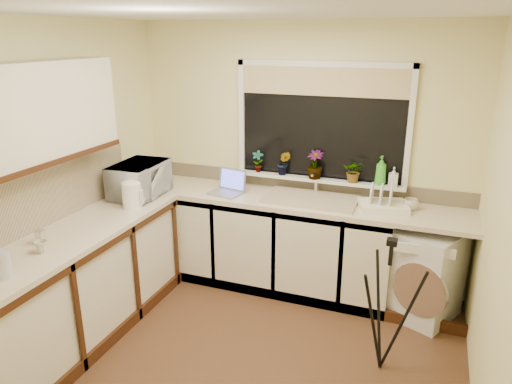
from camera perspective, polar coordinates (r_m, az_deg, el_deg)
The scene contains 34 objects.
floor at distance 3.78m, azimuth -1.88°, elevation -19.49°, with size 3.20×3.20×0.00m, color #543721.
ceiling at distance 2.99m, azimuth -2.41°, elevation 20.80°, with size 3.20×3.20×0.00m, color white.
wall_back at distance 4.54m, azimuth 5.22°, elevation 4.33°, with size 3.20×3.20×0.00m, color beige.
wall_front at distance 2.03m, azimuth -19.30°, elevation -15.56°, with size 3.20×3.20×0.00m, color beige.
wall_left at distance 4.05m, azimuth -23.49°, elevation 1.10°, with size 3.00×3.00×0.00m, color beige.
wall_right at distance 2.99m, azimuth 27.57°, elevation -5.35°, with size 3.00×3.00×0.00m, color beige.
base_cabinet_back at distance 4.63m, azimuth 0.03°, elevation -5.75°, with size 2.55×0.60×0.86m, color silver.
base_cabinet_left at distance 3.96m, azimuth -21.80°, elevation -11.64°, with size 0.54×2.40×0.86m, color silver.
worktop_back at distance 4.36m, azimuth 4.02°, elevation -0.96°, with size 3.20×0.60×0.04m, color beige.
worktop_left at distance 3.76m, azimuth -22.61°, elevation -5.67°, with size 0.60×2.40×0.04m, color beige.
upper_cabinet at distance 3.51m, azimuth -27.80°, elevation 7.73°, with size 0.28×1.90×0.70m, color silver.
splashback_left at distance 3.87m, azimuth -26.18°, elevation -1.59°, with size 0.02×2.40×0.45m, color beige.
splashback_back at distance 4.60m, azimuth 5.09°, elevation 1.22°, with size 3.20×0.02×0.14m, color beige.
window_glass at distance 4.41m, azimuth 7.82°, elevation 8.14°, with size 1.50×0.02×1.00m, color black.
window_blind at distance 4.34m, azimuth 7.96°, elevation 12.96°, with size 1.50×0.02×0.25m, color tan.
windowsill at distance 4.48m, azimuth 7.37°, elevation 1.53°, with size 1.60×0.14×0.03m, color white.
sink at distance 4.30m, azimuth 6.58°, elevation -0.85°, with size 0.82×0.46×0.03m, color tan.
faucet at distance 4.44m, azimuth 7.21°, elevation 1.17°, with size 0.03×0.03×0.24m, color silver.
washing_machine at distance 4.35m, azimuth 19.17°, elevation -9.01°, with size 0.56×0.54×0.79m, color silver.
laptop at distance 4.48m, azimuth -3.31°, elevation 0.64°, with size 0.34×0.30×0.22m.
kettle at distance 4.21m, azimuth -14.63°, elevation -0.41°, with size 0.17×0.17×0.22m, color white.
dish_rack at distance 4.20m, azimuth 14.94°, elevation -1.65°, with size 0.40×0.30×0.06m, color white.
tripod at distance 3.55m, azimuth 15.27°, elevation -13.05°, with size 0.49×0.49×1.02m, color black, non-canonical shape.
glass_jug at distance 3.32m, azimuth -28.30°, elevation -7.68°, with size 0.12×0.12×0.17m, color #B4B9BF.
steel_jar at distance 3.73m, azimuth -24.44°, elevation -4.95°, with size 0.07×0.07×0.10m, color silver.
microwave at distance 4.49m, azimuth -13.77°, elevation 1.44°, with size 0.56×0.38×0.31m, color white.
plant_a at distance 4.60m, azimuth 0.21°, elevation 3.69°, with size 0.11×0.07×0.21m, color #999999.
plant_b at distance 4.51m, azimuth 3.35°, elevation 3.47°, with size 0.13×0.10×0.23m, color #999999.
plant_c at distance 4.42m, azimuth 7.06°, elevation 3.29°, with size 0.15×0.15×0.26m, color #999999.
plant_d at distance 4.37m, azimuth 11.66°, elevation 2.45°, with size 0.18×0.16×0.20m, color #999999.
soap_bottle_green at distance 4.35m, azimuth 14.74°, elevation 2.53°, with size 0.10×0.10×0.26m, color green.
soap_bottle_clear at distance 4.33m, azimuth 16.13°, elevation 1.74°, with size 0.08×0.08×0.17m, color #999999.
cup_back at distance 4.25m, azimuth 18.02°, elevation -1.42°, with size 0.12×0.12×0.10m, color beige.
cup_left at distance 3.59m, azimuth -24.30°, elevation -6.00°, with size 0.09×0.09×0.08m, color beige.
Camera 1 is at (1.16, -2.75, 2.33)m, focal length 33.42 mm.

